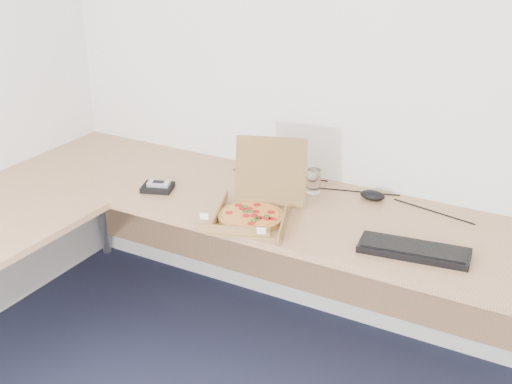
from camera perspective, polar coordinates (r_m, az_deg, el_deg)
The scene contains 9 objects.
room_shell at distance 1.45m, azimuth -9.23°, elevation -5.88°, with size 3.50×3.50×2.50m, color white, non-canonical shape.
desk at distance 2.84m, azimuth -9.66°, elevation -2.90°, with size 2.50×2.20×0.73m.
pizza_box at distance 2.77m, azimuth -0.25°, elevation -1.66°, with size 0.30×0.35×0.31m.
drinking_glass at distance 3.03m, azimuth 4.86°, elevation 0.91°, with size 0.06×0.06×0.11m, color white.
keyboard at distance 2.60m, azimuth 13.10°, elevation -4.79°, with size 0.41×0.15×0.03m, color black.
mouse at distance 3.01m, azimuth 9.74°, elevation -0.27°, with size 0.11×0.07×0.04m, color black.
wallet at distance 3.10m, azimuth -8.24°, elevation 0.38°, with size 0.13×0.11×0.02m, color black.
phone at distance 3.08m, azimuth -8.16°, elevation 0.69°, with size 0.10×0.05×0.02m, color #B2B5BA.
cable_bundle at distance 3.08m, azimuth 7.23°, elevation 0.16°, with size 0.56×0.04×0.01m, color black, non-canonical shape.
Camera 1 is at (0.81, -0.97, 1.96)m, focal length 47.72 mm.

